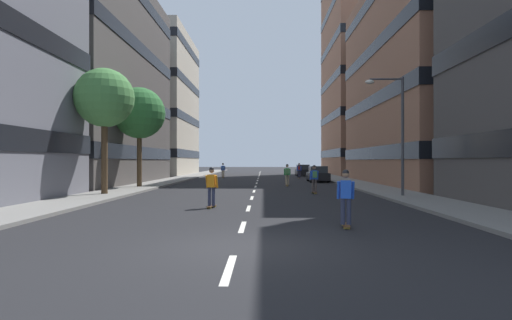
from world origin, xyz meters
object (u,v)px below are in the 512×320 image
(street_tree_near, at_px, (105,99))
(skater_4, at_px, (287,173))
(streetlamp_right, at_px, (396,123))
(skater_2, at_px, (314,177))
(skater_3, at_px, (299,170))
(skater_5, at_px, (211,185))
(parked_car_mid, at_px, (318,175))
(skater_1, at_px, (223,169))
(skater_0, at_px, (346,195))
(parked_car_near, at_px, (303,171))
(street_tree_mid, at_px, (139,113))

(street_tree_near, height_order, skater_4, street_tree_near)
(street_tree_near, xyz_separation_m, streetlamp_right, (16.52, -0.94, -1.52))
(skater_2, xyz_separation_m, skater_3, (0.99, 22.80, 0.00))
(skater_5, bearing_deg, skater_2, 55.60)
(parked_car_mid, height_order, skater_1, skater_1)
(streetlamp_right, bearing_deg, skater_0, -114.96)
(parked_car_mid, bearing_deg, skater_1, 138.21)
(parked_car_mid, distance_m, skater_2, 14.71)
(parked_car_mid, bearing_deg, street_tree_near, -131.31)
(parked_car_mid, relative_size, skater_5, 2.47)
(skater_3, distance_m, skater_4, 15.27)
(parked_car_near, height_order, skater_0, skater_0)
(skater_1, relative_size, skater_3, 1.00)
(skater_0, height_order, skater_1, same)
(street_tree_near, bearing_deg, streetlamp_right, -3.26)
(skater_1, relative_size, skater_5, 1.00)
(skater_1, bearing_deg, skater_3, -4.96)
(street_tree_mid, bearing_deg, streetlamp_right, -24.99)
(street_tree_mid, bearing_deg, skater_2, -21.34)
(skater_4, bearing_deg, parked_car_mid, 63.97)
(street_tree_mid, bearing_deg, parked_car_mid, 33.86)
(street_tree_mid, bearing_deg, skater_1, 76.84)
(skater_4, bearing_deg, skater_3, 81.58)
(street_tree_near, relative_size, skater_3, 4.09)
(streetlamp_right, xyz_separation_m, skater_4, (-5.38, 10.56, -3.12))
(skater_4, distance_m, skater_5, 16.13)
(skater_5, bearing_deg, skater_1, 94.72)
(parked_car_near, xyz_separation_m, skater_5, (-7.50, -38.10, 0.29))
(street_tree_mid, relative_size, skater_5, 4.13)
(streetlamp_right, bearing_deg, skater_4, 117.01)
(streetlamp_right, bearing_deg, skater_1, 114.65)
(parked_car_near, bearing_deg, skater_5, -101.14)
(street_tree_near, distance_m, skater_5, 10.31)
(streetlamp_right, xyz_separation_m, skater_3, (-3.15, 25.67, -3.12))
(skater_1, bearing_deg, skater_4, -66.98)
(street_tree_mid, relative_size, skater_3, 4.13)
(street_tree_mid, xyz_separation_m, skater_3, (13.37, 17.97, -4.55))
(parked_car_mid, height_order, streetlamp_right, streetlamp_right)
(street_tree_mid, distance_m, skater_4, 12.36)
(streetlamp_right, bearing_deg, skater_3, 96.99)
(streetlamp_right, distance_m, skater_0, 11.69)
(street_tree_mid, height_order, skater_2, street_tree_mid)
(parked_car_mid, distance_m, skater_5, 23.67)
(street_tree_near, distance_m, skater_0, 16.87)
(skater_0, bearing_deg, street_tree_near, 136.55)
(parked_car_mid, relative_size, streetlamp_right, 0.68)
(skater_4, bearing_deg, skater_1, 113.02)
(parked_car_mid, xyz_separation_m, skater_5, (-7.50, -22.45, 0.29))
(skater_0, bearing_deg, street_tree_mid, 123.31)
(parked_car_near, bearing_deg, streetlamp_right, -86.48)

